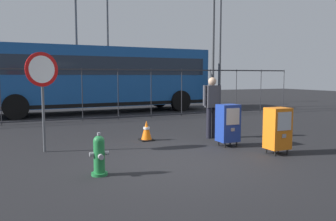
# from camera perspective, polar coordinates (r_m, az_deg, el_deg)

# --- Properties ---
(ground_plane) EXTENTS (60.00, 60.00, 0.00)m
(ground_plane) POSITION_cam_1_polar(r_m,az_deg,el_deg) (6.99, 1.72, -8.37)
(ground_plane) COLOR black
(fire_hydrant) EXTENTS (0.33, 0.32, 0.75)m
(fire_hydrant) POSITION_cam_1_polar(r_m,az_deg,el_deg) (6.05, -11.35, -7.31)
(fire_hydrant) COLOR #1E7238
(fire_hydrant) RESTS_ON ground_plane
(newspaper_box_primary) EXTENTS (0.48, 0.42, 1.02)m
(newspaper_box_primary) POSITION_cam_1_polar(r_m,az_deg,el_deg) (7.86, 17.73, -2.83)
(newspaper_box_primary) COLOR black
(newspaper_box_primary) RESTS_ON ground_plane
(newspaper_box_secondary) EXTENTS (0.48, 0.42, 1.02)m
(newspaper_box_secondary) POSITION_cam_1_polar(r_m,az_deg,el_deg) (8.46, 9.92, -2.05)
(newspaper_box_secondary) COLOR black
(newspaper_box_secondary) RESTS_ON ground_plane
(stop_sign) EXTENTS (0.71, 0.31, 2.23)m
(stop_sign) POSITION_cam_1_polar(r_m,az_deg,el_deg) (8.10, -20.15, 4.66)
(stop_sign) COLOR #4C4F54
(stop_sign) RESTS_ON ground_plane
(pedestrian) EXTENTS (0.55, 0.22, 1.67)m
(pedestrian) POSITION_cam_1_polar(r_m,az_deg,el_deg) (9.46, 7.30, 1.11)
(pedestrian) COLOR black
(pedestrian) RESTS_ON ground_plane
(traffic_cone) EXTENTS (0.36, 0.36, 0.53)m
(traffic_cone) POSITION_cam_1_polar(r_m,az_deg,el_deg) (9.13, -3.59, -3.37)
(traffic_cone) COLOR black
(traffic_cone) RESTS_ON ground_plane
(fence_barrier) EXTENTS (18.03, 0.04, 2.00)m
(fence_barrier) POSITION_cam_1_polar(r_m,az_deg,el_deg) (13.42, -11.14, 2.72)
(fence_barrier) COLOR #2D2D33
(fence_barrier) RESTS_ON ground_plane
(bus_near) EXTENTS (10.60, 3.17, 3.00)m
(bus_near) POSITION_cam_1_polar(r_m,az_deg,el_deg) (16.47, -11.41, 5.66)
(bus_near) COLOR #19519E
(bus_near) RESTS_ON ground_plane
(street_light_near_left) EXTENTS (0.32, 0.32, 8.51)m
(street_light_near_left) POSITION_cam_1_polar(r_m,az_deg,el_deg) (17.23, 7.57, 16.18)
(street_light_near_left) COLOR #4C4F54
(street_light_near_left) RESTS_ON ground_plane
(street_light_near_right) EXTENTS (0.32, 0.32, 7.16)m
(street_light_near_right) POSITION_cam_1_polar(r_m,az_deg,el_deg) (18.72, 8.64, 13.19)
(street_light_near_right) COLOR #4C4F54
(street_light_near_right) RESTS_ON ground_plane
(street_light_far_left) EXTENTS (0.32, 0.32, 7.44)m
(street_light_far_left) POSITION_cam_1_polar(r_m,az_deg,el_deg) (19.63, -15.04, 13.13)
(street_light_far_left) COLOR #4C4F54
(street_light_far_left) RESTS_ON ground_plane
(street_light_far_right) EXTENTS (0.32, 0.32, 8.30)m
(street_light_far_right) POSITION_cam_1_polar(r_m,az_deg,el_deg) (21.40, -10.03, 13.81)
(street_light_far_right) COLOR #4C4F54
(street_light_far_right) RESTS_ON ground_plane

